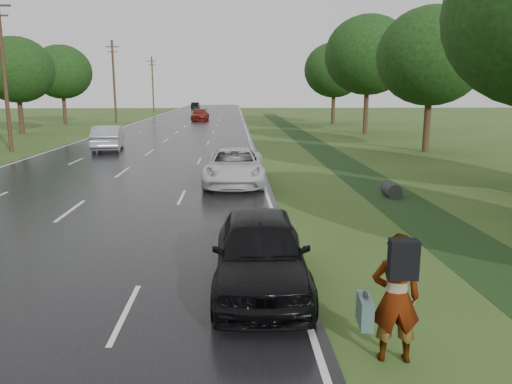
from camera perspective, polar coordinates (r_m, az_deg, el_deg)
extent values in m
cube|color=black|center=(53.92, -8.44, 7.18)|extent=(14.00, 180.00, 0.04)
cube|color=silver|center=(53.65, -1.19, 7.31)|extent=(0.12, 180.00, 0.01)
cube|color=silver|center=(55.02, -15.50, 7.00)|extent=(0.12, 180.00, 0.01)
cube|color=silver|center=(53.92, -8.44, 7.21)|extent=(0.12, 180.00, 0.01)
cube|color=black|center=(29.39, 9.31, 3.58)|extent=(2.20, 120.00, 0.01)
cylinder|color=#2D2D2D|center=(19.80, 15.18, 0.25)|extent=(0.56, 1.00, 0.56)
cylinder|color=#331E15|center=(36.59, -26.83, 11.90)|extent=(0.26, 0.26, 10.00)
cylinder|color=#331E15|center=(65.18, -15.92, 11.98)|extent=(0.26, 0.26, 10.00)
cube|color=#331E15|center=(65.38, -16.12, 15.66)|extent=(1.60, 0.12, 0.12)
cube|color=#331E15|center=(65.34, -16.09, 15.14)|extent=(1.20, 0.10, 0.10)
cylinder|color=#331E15|center=(94.65, -11.72, 11.90)|extent=(0.26, 0.26, 10.00)
cube|color=#331E15|center=(94.79, -11.82, 14.44)|extent=(1.60, 0.12, 0.12)
cube|color=#331E15|center=(94.75, -11.81, 14.07)|extent=(1.20, 0.10, 0.10)
cylinder|color=#331E15|center=(34.96, 18.94, 7.26)|extent=(0.44, 0.44, 3.52)
ellipsoid|color=black|center=(34.96, 19.43, 14.43)|extent=(7.00, 7.00, 6.30)
cylinder|color=#331E15|center=(48.13, 12.44, 8.99)|extent=(0.44, 0.44, 4.16)
ellipsoid|color=black|center=(48.20, 12.71, 15.02)|extent=(8.00, 8.00, 7.20)
cylinder|color=#331E15|center=(61.71, 8.81, 9.39)|extent=(0.44, 0.44, 3.68)
ellipsoid|color=black|center=(61.72, 8.94, 13.61)|extent=(7.20, 7.20, 6.48)
cylinder|color=#331E15|center=(51.47, -25.28, 7.87)|extent=(0.44, 0.44, 3.36)
ellipsoid|color=black|center=(51.45, -25.68, 12.48)|extent=(6.60, 6.60, 5.94)
cylinder|color=#331E15|center=(64.79, -21.04, 8.80)|extent=(0.44, 0.44, 3.52)
ellipsoid|color=black|center=(64.79, -21.33, 12.66)|extent=(7.00, 7.00, 6.30)
imported|color=#A5998C|center=(7.77, 15.68, -11.58)|extent=(0.76, 0.54, 1.98)
cube|color=black|center=(7.26, 16.49, -7.37)|extent=(0.42, 0.27, 0.55)
cube|color=#3D5A56|center=(7.89, 12.33, -13.14)|extent=(0.23, 0.57, 0.45)
cube|color=black|center=(7.78, 12.42, -11.37)|extent=(0.07, 0.19, 0.04)
imported|color=silver|center=(21.40, -2.48, 2.95)|extent=(2.67, 5.52, 1.51)
imported|color=black|center=(10.04, 0.50, -6.81)|extent=(1.93, 4.64, 1.57)
imported|color=#92959A|center=(35.10, -16.56, 5.95)|extent=(2.42, 5.22, 1.66)
imported|color=maroon|center=(67.88, -6.40, 8.75)|extent=(2.34, 5.25, 1.50)
imported|color=black|center=(109.32, -6.91, 9.76)|extent=(1.74, 4.57, 1.49)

